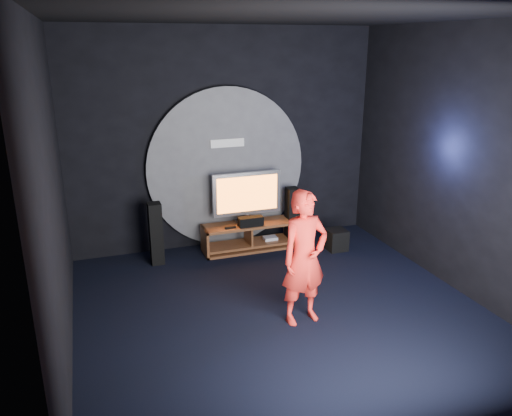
{
  "coord_description": "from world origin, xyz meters",
  "views": [
    {
      "loc": [
        -2.13,
        -5.16,
        3.22
      ],
      "look_at": [
        0.02,
        1.05,
        1.05
      ],
      "focal_mm": 35.0,
      "sensor_mm": 36.0,
      "label": 1
    }
  ],
  "objects": [
    {
      "name": "media_console",
      "position": [
        0.24,
        2.05,
        0.19
      ],
      "size": [
        1.5,
        0.45,
        0.45
      ],
      "color": "#9A592F",
      "rests_on": "ground"
    },
    {
      "name": "back_wall",
      "position": [
        0.0,
        2.5,
        1.75
      ],
      "size": [
        5.0,
        0.04,
        3.5
      ],
      "primitive_type": "cube",
      "color": "black",
      "rests_on": "ground"
    },
    {
      "name": "subwoofer",
      "position": [
        1.59,
        1.57,
        0.17
      ],
      "size": [
        0.31,
        0.31,
        0.34
      ],
      "primitive_type": "cube",
      "color": "black",
      "rests_on": "ground"
    },
    {
      "name": "front_wall",
      "position": [
        0.0,
        -2.5,
        1.75
      ],
      "size": [
        5.0,
        0.04,
        3.5
      ],
      "primitive_type": "cube",
      "color": "black",
      "rests_on": "ground"
    },
    {
      "name": "tower_speaker_left",
      "position": [
        -1.26,
        1.99,
        0.48
      ],
      "size": [
        0.19,
        0.22,
        0.97
      ],
      "primitive_type": "cube",
      "color": "black",
      "rests_on": "ground"
    },
    {
      "name": "tv",
      "position": [
        0.23,
        2.12,
        0.91
      ],
      "size": [
        1.13,
        0.22,
        0.84
      ],
      "color": "#A9AAB1",
      "rests_on": "media_console"
    },
    {
      "name": "ceiling",
      "position": [
        0.0,
        0.0,
        3.5
      ],
      "size": [
        5.0,
        5.0,
        0.01
      ],
      "primitive_type": "cube",
      "color": "black",
      "rests_on": "back_wall"
    },
    {
      "name": "left_wall",
      "position": [
        -2.5,
        0.0,
        1.75
      ],
      "size": [
        0.04,
        5.0,
        3.5
      ],
      "primitive_type": "cube",
      "color": "black",
      "rests_on": "ground"
    },
    {
      "name": "tower_speaker_right",
      "position": [
        1.01,
        2.08,
        0.48
      ],
      "size": [
        0.19,
        0.22,
        0.97
      ],
      "primitive_type": "cube",
      "color": "black",
      "rests_on": "ground"
    },
    {
      "name": "remote",
      "position": [
        -0.1,
        1.93,
        0.46
      ],
      "size": [
        0.18,
        0.05,
        0.02
      ],
      "primitive_type": "cube",
      "color": "black",
      "rests_on": "media_console"
    },
    {
      "name": "player",
      "position": [
        0.17,
        -0.26,
        0.82
      ],
      "size": [
        0.65,
        0.48,
        1.65
      ],
      "primitive_type": "imported",
      "rotation": [
        0.0,
        0.0,
        0.14
      ],
      "color": "red",
      "rests_on": "ground"
    },
    {
      "name": "right_wall",
      "position": [
        2.5,
        0.0,
        1.75
      ],
      "size": [
        0.04,
        5.0,
        3.5
      ],
      "primitive_type": "cube",
      "color": "black",
      "rests_on": "ground"
    },
    {
      "name": "floor",
      "position": [
        0.0,
        0.0,
        0.0
      ],
      "size": [
        5.0,
        5.0,
        0.0
      ],
      "primitive_type": "plane",
      "color": "black",
      "rests_on": "ground"
    },
    {
      "name": "center_speaker",
      "position": [
        0.23,
        1.93,
        0.53
      ],
      "size": [
        0.4,
        0.15,
        0.15
      ],
      "primitive_type": "cube",
      "color": "black",
      "rests_on": "media_console"
    },
    {
      "name": "wall_disc_panel",
      "position": [
        0.0,
        2.44,
        1.3
      ],
      "size": [
        2.6,
        0.11,
        2.6
      ],
      "color": "#515156",
      "rests_on": "ground"
    }
  ]
}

